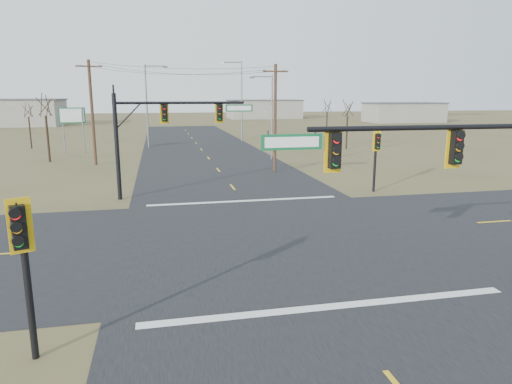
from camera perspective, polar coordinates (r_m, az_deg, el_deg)
The scene contains 21 objects.
ground at distance 21.65m, azimuth 2.18°, elevation -5.60°, with size 320.00×320.00×0.00m, color brown.
road_ew at distance 21.65m, azimuth 2.18°, elevation -5.57°, with size 160.00×14.00×0.02m, color black.
road_ns at distance 21.65m, azimuth 2.18°, elevation -5.57°, with size 14.00×160.00×0.02m, color black.
stop_bar_near at distance 14.99m, azimuth 9.46°, elevation -13.92°, with size 12.00×0.40×0.01m, color silver.
stop_bar_far at distance 28.71m, azimuth -1.50°, elevation -1.11°, with size 12.00×0.40×0.01m, color silver.
mast_arm_near at distance 15.52m, azimuth 23.47°, elevation 3.53°, with size 10.32×0.45×6.19m.
mast_arm_far at distance 29.77m, azimuth -11.18°, elevation 8.50°, with size 8.83×0.54×6.68m.
pedestal_signal_ne at distance 32.06m, azimuth 14.86°, elevation 5.42°, with size 0.59×0.51×4.20m.
pedestal_signal_sw at distance 12.23m, azimuth -27.28°, elevation -5.73°, with size 0.67×0.59×4.22m.
utility_pole_near at distance 39.60m, azimuth 2.40°, elevation 9.39°, with size 2.23×0.26×9.11m.
utility_pole_far at distance 46.01m, azimuth -19.81°, elevation 9.46°, with size 2.39×0.28×9.75m.
highway_sign at distance 55.49m, azimuth -21.94°, elevation 8.26°, with size 2.77×0.43×5.21m.
streetlight_a at distance 47.18m, azimuth 1.76°, elevation 9.89°, with size 2.38×0.23×8.57m.
streetlight_b at distance 66.53m, azimuth -2.02°, elevation 11.82°, with size 3.16×0.51×11.28m.
streetlight_c at distance 59.55m, azimuth -13.30°, elevation 10.95°, with size 2.87×0.35×10.29m.
bare_tree_a at distance 49.90m, azimuth -24.91°, elevation 9.89°, with size 2.98×2.98×7.15m.
bare_tree_b at distance 63.65m, azimuth -26.63°, elevation 9.19°, with size 2.52×2.52×6.01m.
bare_tree_c at distance 57.73m, azimuth 11.40°, elevation 10.25°, with size 3.26×3.26×6.39m.
bare_tree_d at distance 65.82m, azimuth 8.91°, elevation 10.65°, with size 2.73×2.73×6.40m.
warehouse_mid at distance 133.50m, azimuth 0.97°, elevation 10.26°, with size 20.00×12.00×5.00m, color gray.
warehouse_right at distance 121.06m, azimuth 17.94°, elevation 9.40°, with size 18.00×10.00×4.50m, color gray.
Camera 1 is at (-5.12, -19.99, 6.54)m, focal length 32.00 mm.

